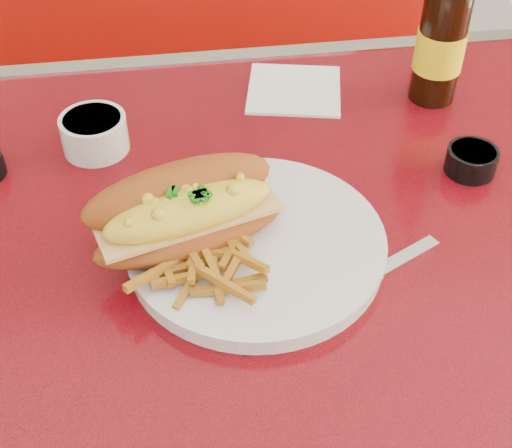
{
  "coord_description": "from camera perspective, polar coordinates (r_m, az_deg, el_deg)",
  "views": [
    {
      "loc": [
        -0.07,
        -0.52,
        1.29
      ],
      "look_at": [
        0.0,
        -0.0,
        0.81
      ],
      "focal_mm": 50.0,
      "sensor_mm": 36.0,
      "label": 1
    }
  ],
  "objects": [
    {
      "name": "beer_bottle",
      "position": [
        0.95,
        14.72,
        14.53
      ],
      "size": [
        0.08,
        0.08,
        0.25
      ],
      "rotation": [
        0.0,
        0.0,
        0.27
      ],
      "color": "black",
      "rests_on": "diner_table"
    },
    {
      "name": "gravy_ramekin",
      "position": [
        0.88,
        -12.81,
        7.15
      ],
      "size": [
        0.09,
        0.09,
        0.04
      ],
      "rotation": [
        0.0,
        0.0,
        0.2
      ],
      "color": "silver",
      "rests_on": "diner_table"
    },
    {
      "name": "mac_hoagie",
      "position": [
        0.71,
        -5.66,
        1.08
      ],
      "size": [
        0.22,
        0.15,
        0.09
      ],
      "rotation": [
        0.0,
        0.0,
        0.28
      ],
      "color": "#9C4B19",
      "rests_on": "dinner_plate"
    },
    {
      "name": "booth_bench_far",
      "position": [
        1.67,
        -4.18,
        5.64
      ],
      "size": [
        1.2,
        0.51,
        0.9
      ],
      "color": "#9A120A",
      "rests_on": "ground"
    },
    {
      "name": "diner_table",
      "position": [
        0.86,
        -0.22,
        -9.73
      ],
      "size": [
        1.23,
        0.83,
        0.77
      ],
      "color": "red",
      "rests_on": "ground"
    },
    {
      "name": "fries_pile",
      "position": [
        0.69,
        -4.48,
        -2.58
      ],
      "size": [
        0.12,
        0.12,
        0.03
      ],
      "primitive_type": null,
      "rotation": [
        0.0,
        0.0,
        -0.3
      ],
      "color": "#C07D20",
      "rests_on": "dinner_plate"
    },
    {
      "name": "paper_napkin",
      "position": [
        0.98,
        3.07,
        10.68
      ],
      "size": [
        0.15,
        0.15,
        0.0
      ],
      "primitive_type": "cube",
      "rotation": [
        0.0,
        0.0,
        -0.22
      ],
      "color": "white",
      "rests_on": "diner_table"
    },
    {
      "name": "dinner_plate",
      "position": [
        0.73,
        0.0,
        -1.68
      ],
      "size": [
        0.35,
        0.35,
        0.02
      ],
      "rotation": [
        0.0,
        0.0,
        -0.4
      ],
      "color": "silver",
      "rests_on": "diner_table"
    },
    {
      "name": "sauce_cup_right",
      "position": [
        0.87,
        16.88,
        4.96
      ],
      "size": [
        0.07,
        0.07,
        0.03
      ],
      "rotation": [
        0.0,
        0.0,
        0.14
      ],
      "color": "black",
      "rests_on": "diner_table"
    },
    {
      "name": "fork",
      "position": [
        0.75,
        -5.28,
        0.24
      ],
      "size": [
        0.03,
        0.16,
        0.0
      ],
      "rotation": [
        0.0,
        0.0,
        1.65
      ],
      "color": "silver",
      "rests_on": "dinner_plate"
    },
    {
      "name": "knife",
      "position": [
        0.72,
        9.16,
        -4.26
      ],
      "size": [
        0.2,
        0.11,
        0.01
      ],
      "rotation": [
        0.0,
        0.0,
        0.47
      ],
      "color": "silver",
      "rests_on": "diner_table"
    }
  ]
}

